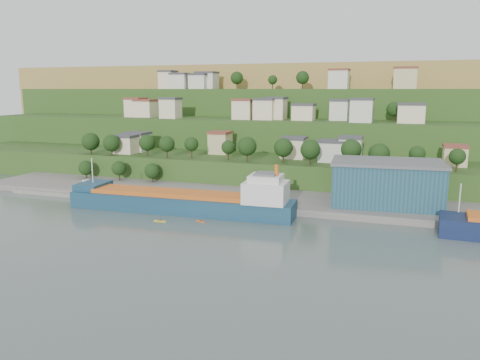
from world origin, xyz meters
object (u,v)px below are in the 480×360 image
at_px(cargo_ship_near, 187,203).
at_px(caravan, 90,184).
at_px(warehouse, 386,183).
at_px(kayak_orange, 201,221).

height_order(cargo_ship_near, caravan, cargo_ship_near).
distance_m(warehouse, caravan, 98.63).
distance_m(caravan, kayak_orange, 57.13).
bearing_deg(warehouse, caravan, 178.10).
bearing_deg(warehouse, cargo_ship_near, -164.25).
relative_size(warehouse, caravan, 5.87).
relative_size(caravan, kayak_orange, 1.86).
relative_size(warehouse, kayak_orange, 10.94).
bearing_deg(cargo_ship_near, warehouse, 17.79).
distance_m(warehouse, kayak_orange, 54.58).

